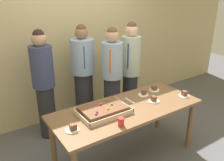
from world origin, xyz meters
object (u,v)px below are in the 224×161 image
plated_slice_near_left (154,100)px  person_green_shirt_behind (83,76)px  plated_slice_far_left (73,128)px  person_striped_tie_right (112,79)px  sheet_cake (103,110)px  person_serving_front (44,84)px  person_far_right_suit (130,70)px  plated_slice_center_front (143,94)px  plated_slice_near_right (154,89)px  plated_slice_far_right (184,94)px  drink_cup_nearest (121,122)px  party_table (127,114)px  cake_server_utensil (130,101)px

plated_slice_near_left → person_green_shirt_behind: (-0.44, 1.19, 0.07)m
plated_slice_far_left → person_striped_tie_right: (1.06, 0.83, 0.08)m
sheet_cake → person_serving_front: size_ratio=0.36×
person_serving_front → person_far_right_suit: bearing=59.8°
plated_slice_center_front → person_green_shirt_behind: size_ratio=0.09×
plated_slice_near_left → person_striped_tie_right: person_striped_tie_right is taller
person_serving_front → person_far_right_suit: (1.40, -0.27, 0.02)m
plated_slice_near_right → plated_slice_far_right: bearing=-60.3°
plated_slice_near_right → person_far_right_suit: bearing=86.4°
drink_cup_nearest → plated_slice_center_front: bearing=32.8°
plated_slice_near_right → person_green_shirt_behind: 1.16m
party_table → sheet_cake: bearing=172.4°
plated_slice_near_left → person_striped_tie_right: (-0.14, 0.80, 0.08)m
party_table → person_striped_tie_right: 0.80m
cake_server_utensil → person_serving_front: person_serving_front is taller
plated_slice_far_right → person_green_shirt_behind: person_green_shirt_behind is taller
person_serving_front → plated_slice_far_right: bearing=31.6°
person_striped_tie_right → drink_cup_nearest: bearing=11.5°
plated_slice_far_right → sheet_cake: bearing=169.7°
sheet_cake → person_far_right_suit: person_far_right_suit is taller
party_table → plated_slice_near_right: plated_slice_near_right is taller
party_table → cake_server_utensil: cake_server_utensil is taller
plated_slice_center_front → party_table: bearing=-158.1°
plated_slice_far_left → drink_cup_nearest: 0.53m
cake_server_utensil → person_green_shirt_behind: person_green_shirt_behind is taller
sheet_cake → person_striped_tie_right: person_striped_tie_right is taller
plated_slice_center_front → plated_slice_near_right: bearing=8.5°
plated_slice_near_left → person_serving_front: 1.61m
party_table → person_green_shirt_behind: 1.15m
plated_slice_far_left → person_green_shirt_behind: (0.76, 1.22, 0.07)m
plated_slice_near_left → person_serving_front: (-1.10, 1.16, 0.08)m
person_green_shirt_behind → person_striped_tie_right: size_ratio=1.01×
person_serving_front → cake_server_utensil: bearing=21.5°
plated_slice_near_left → person_green_shirt_behind: size_ratio=0.09×
party_table → plated_slice_near_left: (0.40, -0.06, 0.12)m
plated_slice_near_left → plated_slice_center_front: size_ratio=1.00×
sheet_cake → plated_slice_far_right: 1.22m
cake_server_utensil → person_serving_front: 1.29m
sheet_cake → plated_slice_far_left: 0.49m
sheet_cake → plated_slice_far_left: bearing=-163.7°
plated_slice_near_right → plated_slice_center_front: 0.24m
party_table → person_serving_front: bearing=122.4°
plated_slice_near_left → drink_cup_nearest: 0.76m
plated_slice_far_left → plated_slice_center_front: (1.22, 0.26, -0.00)m
drink_cup_nearest → cake_server_utensil: bearing=43.4°
drink_cup_nearest → person_striped_tie_right: person_striped_tie_right is taller
plated_slice_center_front → person_far_right_suit: person_far_right_suit is taller
plated_slice_near_right → plated_slice_far_left: 1.49m
plated_slice_near_left → plated_slice_far_right: 0.49m
plated_slice_far_left → person_far_right_suit: person_far_right_suit is taller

